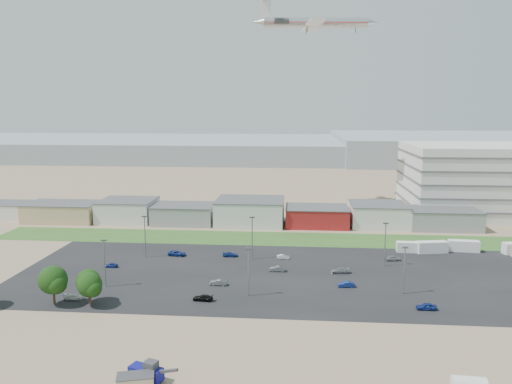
# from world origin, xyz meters

# --- Properties ---
(ground) EXTENTS (700.00, 700.00, 0.00)m
(ground) POSITION_xyz_m (0.00, 0.00, 0.00)
(ground) COLOR #8C7259
(ground) RESTS_ON ground
(parking_lot) EXTENTS (120.00, 50.00, 0.01)m
(parking_lot) POSITION_xyz_m (5.00, 20.00, 0.01)
(parking_lot) COLOR black
(parking_lot) RESTS_ON ground
(grass_strip) EXTENTS (160.00, 16.00, 0.02)m
(grass_strip) POSITION_xyz_m (0.00, 52.00, 0.01)
(grass_strip) COLOR #315620
(grass_strip) RESTS_ON ground
(hills_backdrop) EXTENTS (700.00, 200.00, 9.00)m
(hills_backdrop) POSITION_xyz_m (40.00, 315.00, 4.50)
(hills_backdrop) COLOR gray
(hills_backdrop) RESTS_ON ground
(building_row) EXTENTS (170.00, 20.00, 8.00)m
(building_row) POSITION_xyz_m (-17.00, 71.00, 4.00)
(building_row) COLOR silver
(building_row) RESTS_ON ground
(portable_shed) EXTENTS (5.45, 3.74, 2.50)m
(portable_shed) POSITION_xyz_m (-11.87, -30.07, 1.25)
(portable_shed) COLOR beige
(portable_shed) RESTS_ON ground
(telehandler) EXTENTS (8.19, 5.07, 3.24)m
(telehandler) POSITION_xyz_m (-11.25, -27.39, 1.62)
(telehandler) COLOR navy
(telehandler) RESTS_ON ground
(storage_tank_nw) EXTENTS (4.53, 2.51, 2.63)m
(storage_tank_nw) POSITION_xyz_m (32.76, -26.72, 1.31)
(storage_tank_nw) COLOR silver
(storage_tank_nw) RESTS_ON ground
(box_trailer_a) EXTENTS (7.40, 2.40, 2.77)m
(box_trailer_a) POSITION_xyz_m (39.86, 41.11, 1.38)
(box_trailer_a) COLOR silver
(box_trailer_a) RESTS_ON ground
(box_trailer_b) EXTENTS (8.42, 3.99, 3.03)m
(box_trailer_b) POSITION_xyz_m (45.35, 41.10, 1.52)
(box_trailer_b) COLOR silver
(box_trailer_b) RESTS_ON ground
(box_trailer_c) EXTENTS (8.09, 3.19, 2.96)m
(box_trailer_c) POSITION_xyz_m (54.19, 43.11, 1.48)
(box_trailer_c) COLOR silver
(box_trailer_c) RESTS_ON ground
(tree_mid) EXTENTS (5.91, 5.91, 8.87)m
(tree_mid) POSITION_xyz_m (-37.45, -1.69, 4.43)
(tree_mid) COLOR black
(tree_mid) RESTS_ON ground
(tree_right) EXTENTS (5.10, 5.10, 7.65)m
(tree_right) POSITION_xyz_m (-30.07, -1.89, 3.82)
(tree_right) COLOR black
(tree_right) RESTS_ON ground
(tree_near) EXTENTS (5.13, 5.13, 7.69)m
(tree_near) POSITION_xyz_m (-31.07, -0.16, 3.84)
(tree_near) COLOR black
(tree_near) RESTS_ON ground
(lightpole_front_l) EXTENTS (1.22, 0.51, 10.38)m
(lightpole_front_l) POSITION_xyz_m (-31.26, 8.93, 5.19)
(lightpole_front_l) COLOR slate
(lightpole_front_l) RESTS_ON ground
(lightpole_front_m) EXTENTS (1.19, 0.49, 10.08)m
(lightpole_front_m) POSITION_xyz_m (-0.14, 6.13, 5.04)
(lightpole_front_m) COLOR slate
(lightpole_front_m) RESTS_ON ground
(lightpole_front_r) EXTENTS (1.17, 0.49, 9.98)m
(lightpole_front_r) POSITION_xyz_m (31.56, 9.93, 4.99)
(lightpole_front_r) COLOR slate
(lightpole_front_r) RESTS_ON ground
(lightpole_back_l) EXTENTS (1.27, 0.53, 10.83)m
(lightpole_back_l) POSITION_xyz_m (-29.18, 30.70, 5.42)
(lightpole_back_l) COLOR slate
(lightpole_back_l) RESTS_ON ground
(lightpole_back_m) EXTENTS (1.29, 0.54, 11.01)m
(lightpole_back_m) POSITION_xyz_m (-1.70, 31.28, 5.50)
(lightpole_back_m) COLOR slate
(lightpole_back_m) RESTS_ON ground
(lightpole_back_r) EXTENTS (1.27, 0.53, 10.77)m
(lightpole_back_r) POSITION_xyz_m (30.80, 28.30, 5.39)
(lightpole_back_r) COLOR slate
(lightpole_back_r) RESTS_ON ground
(airliner) EXTENTS (51.04, 37.38, 14.18)m
(airliner) POSITION_xyz_m (15.62, 107.17, 70.00)
(airliner) COLOR silver
(parked_car_1) EXTENTS (3.78, 1.60, 1.21)m
(parked_car_1) POSITION_xyz_m (20.24, 12.92, 0.61)
(parked_car_1) COLOR navy
(parked_car_1) RESTS_ON ground
(parked_car_2) EXTENTS (3.82, 1.54, 1.30)m
(parked_car_2) POSITION_xyz_m (34.23, 1.82, 0.65)
(parked_car_2) COLOR navy
(parked_car_2) RESTS_ON ground
(parked_car_3) EXTENTS (4.22, 2.10, 1.18)m
(parked_car_3) POSITION_xyz_m (-8.97, 2.76, 0.59)
(parked_car_3) COLOR black
(parked_car_3) RESTS_ON ground
(parked_car_4) EXTENTS (3.87, 1.54, 1.25)m
(parked_car_4) POSITION_xyz_m (-7.26, 11.78, 0.63)
(parked_car_4) COLOR #595B5E
(parked_car_4) RESTS_ON ground
(parked_car_5) EXTENTS (3.24, 1.35, 1.10)m
(parked_car_5) POSITION_xyz_m (-35.04, 21.84, 0.55)
(parked_car_5) COLOR navy
(parked_car_5) RESTS_ON ground
(parked_car_6) EXTENTS (4.01, 1.85, 1.14)m
(parked_car_6) POSITION_xyz_m (-7.52, 33.00, 0.57)
(parked_car_6) COLOR navy
(parked_car_6) RESTS_ON ground
(parked_car_7) EXTENTS (3.82, 1.42, 1.25)m
(parked_car_7) POSITION_xyz_m (5.09, 22.19, 0.62)
(parked_car_7) COLOR #595B5E
(parked_car_7) RESTS_ON ground
(parked_car_8) EXTENTS (3.94, 1.91, 1.30)m
(parked_car_8) POSITION_xyz_m (33.81, 32.88, 0.65)
(parked_car_8) COLOR #A5A5AA
(parked_car_8) RESTS_ON ground
(parked_car_9) EXTENTS (4.88, 2.71, 1.29)m
(parked_car_9) POSITION_xyz_m (-21.46, 32.67, 0.65)
(parked_car_9) COLOR navy
(parked_car_9) RESTS_ON ground
(parked_car_10) EXTENTS (3.89, 1.87, 1.09)m
(parked_car_10) POSITION_xyz_m (-34.88, 1.14, 0.55)
(parked_car_10) COLOR silver
(parked_car_10) RESTS_ON ground
(parked_car_11) EXTENTS (3.33, 1.23, 1.09)m
(parked_car_11) POSITION_xyz_m (6.21, 32.22, 0.54)
(parked_car_11) COLOR silver
(parked_car_11) RESTS_ON ground
(parked_car_12) EXTENTS (4.47, 2.14, 1.26)m
(parked_car_12) POSITION_xyz_m (19.55, 22.06, 0.63)
(parked_car_12) COLOR #A5A5AA
(parked_car_12) RESTS_ON ground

